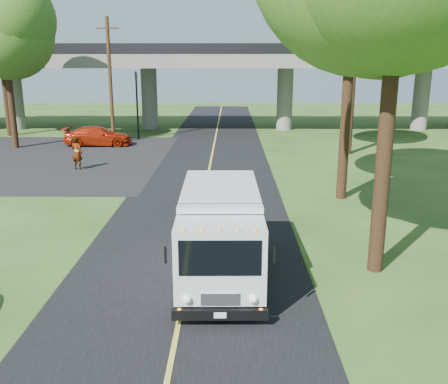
{
  "coord_description": "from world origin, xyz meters",
  "views": [
    {
      "loc": [
        1.21,
        -12.76,
        6.01
      ],
      "look_at": [
        0.99,
        3.91,
        1.6
      ],
      "focal_mm": 40.0,
      "sensor_mm": 36.0,
      "label": 1
    }
  ],
  "objects_px": {
    "utility_pole": "(110,81)",
    "tree_left_far": "(2,41)",
    "traffic_signal": "(137,98)",
    "tree_right_far": "(360,22)",
    "pedestrian": "(77,153)",
    "tree_left_lot": "(6,31)",
    "step_van": "(220,231)",
    "red_sedan": "(98,136)"
  },
  "relations": [
    {
      "from": "utility_pole",
      "to": "tree_left_far",
      "type": "height_order",
      "value": "tree_left_far"
    },
    {
      "from": "traffic_signal",
      "to": "tree_left_lot",
      "type": "xyz_separation_m",
      "value": [
        -7.79,
        -4.16,
        4.7
      ]
    },
    {
      "from": "traffic_signal",
      "to": "pedestrian",
      "type": "relative_size",
      "value": 2.77
    },
    {
      "from": "tree_right_far",
      "to": "pedestrian",
      "type": "relative_size",
      "value": 5.85
    },
    {
      "from": "utility_pole",
      "to": "tree_left_far",
      "type": "distance_m",
      "value": 10.45
    },
    {
      "from": "tree_left_far",
      "to": "pedestrian",
      "type": "distance_m",
      "value": 17.26
    },
    {
      "from": "tree_left_far",
      "to": "step_van",
      "type": "height_order",
      "value": "tree_left_far"
    },
    {
      "from": "tree_right_far",
      "to": "tree_left_far",
      "type": "xyz_separation_m",
      "value": [
        -26.0,
        8.0,
        -0.85
      ]
    },
    {
      "from": "tree_left_far",
      "to": "red_sedan",
      "type": "height_order",
      "value": "tree_left_far"
    },
    {
      "from": "step_van",
      "to": "tree_left_far",
      "type": "bearing_deg",
      "value": 121.94
    },
    {
      "from": "traffic_signal",
      "to": "tree_left_far",
      "type": "xyz_separation_m",
      "value": [
        -10.79,
        1.84,
        4.25
      ]
    },
    {
      "from": "pedestrian",
      "to": "tree_left_far",
      "type": "bearing_deg",
      "value": -33.32
    },
    {
      "from": "pedestrian",
      "to": "traffic_signal",
      "type": "bearing_deg",
      "value": -76.53
    },
    {
      "from": "red_sedan",
      "to": "tree_left_far",
      "type": "bearing_deg",
      "value": 57.24
    },
    {
      "from": "step_van",
      "to": "tree_right_far",
      "type": "bearing_deg",
      "value": 65.74
    },
    {
      "from": "tree_left_far",
      "to": "red_sedan",
      "type": "xyz_separation_m",
      "value": [
        8.41,
        -4.8,
        -6.75
      ]
    },
    {
      "from": "traffic_signal",
      "to": "red_sedan",
      "type": "distance_m",
      "value": 4.55
    },
    {
      "from": "traffic_signal",
      "to": "utility_pole",
      "type": "xyz_separation_m",
      "value": [
        -1.5,
        -2.0,
        1.4
      ]
    },
    {
      "from": "utility_pole",
      "to": "pedestrian",
      "type": "relative_size",
      "value": 4.79
    },
    {
      "from": "traffic_signal",
      "to": "red_sedan",
      "type": "relative_size",
      "value": 1.08
    },
    {
      "from": "traffic_signal",
      "to": "tree_left_lot",
      "type": "relative_size",
      "value": 0.5
    },
    {
      "from": "tree_left_far",
      "to": "pedestrian",
      "type": "bearing_deg",
      "value": -54.23
    },
    {
      "from": "utility_pole",
      "to": "pedestrian",
      "type": "height_order",
      "value": "utility_pole"
    },
    {
      "from": "tree_left_far",
      "to": "traffic_signal",
      "type": "bearing_deg",
      "value": -9.65
    },
    {
      "from": "tree_right_far",
      "to": "step_van",
      "type": "height_order",
      "value": "tree_right_far"
    },
    {
      "from": "step_van",
      "to": "red_sedan",
      "type": "xyz_separation_m",
      "value": [
        -9.31,
        22.5,
        -0.67
      ]
    },
    {
      "from": "traffic_signal",
      "to": "pedestrian",
      "type": "distance_m",
      "value": 11.45
    },
    {
      "from": "utility_pole",
      "to": "tree_right_far",
      "type": "bearing_deg",
      "value": -14.0
    },
    {
      "from": "tree_right_far",
      "to": "tree_left_lot",
      "type": "bearing_deg",
      "value": 175.03
    },
    {
      "from": "tree_right_far",
      "to": "step_van",
      "type": "xyz_separation_m",
      "value": [
        -8.28,
        -19.3,
        -6.94
      ]
    },
    {
      "from": "tree_left_lot",
      "to": "traffic_signal",
      "type": "bearing_deg",
      "value": 28.11
    },
    {
      "from": "tree_left_lot",
      "to": "red_sedan",
      "type": "height_order",
      "value": "tree_left_lot"
    },
    {
      "from": "tree_right_far",
      "to": "traffic_signal",
      "type": "bearing_deg",
      "value": 157.93
    },
    {
      "from": "tree_right_far",
      "to": "tree_left_far",
      "type": "distance_m",
      "value": 27.22
    },
    {
      "from": "utility_pole",
      "to": "tree_left_far",
      "type": "bearing_deg",
      "value": 157.57
    },
    {
      "from": "tree_left_lot",
      "to": "pedestrian",
      "type": "xyz_separation_m",
      "value": [
        6.34,
        -6.97,
        -6.96
      ]
    },
    {
      "from": "tree_left_lot",
      "to": "pedestrian",
      "type": "height_order",
      "value": "tree_left_lot"
    },
    {
      "from": "tree_left_lot",
      "to": "tree_left_far",
      "type": "height_order",
      "value": "tree_left_lot"
    },
    {
      "from": "red_sedan",
      "to": "pedestrian",
      "type": "bearing_deg",
      "value": -176.59
    },
    {
      "from": "tree_right_far",
      "to": "tree_left_lot",
      "type": "xyz_separation_m",
      "value": [
        -23.0,
        2.0,
        -0.4
      ]
    },
    {
      "from": "utility_pole",
      "to": "tree_left_lot",
      "type": "height_order",
      "value": "tree_left_lot"
    },
    {
      "from": "red_sedan",
      "to": "step_van",
      "type": "bearing_deg",
      "value": -160.59
    }
  ]
}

